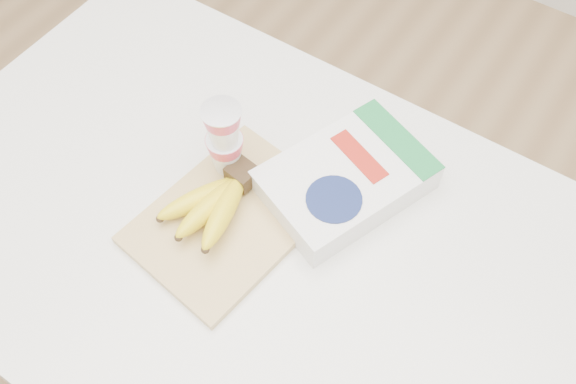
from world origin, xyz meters
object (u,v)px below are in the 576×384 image
object	(u,v)px
table	(251,324)
yogurt_stack	(224,138)
cutting_board	(230,218)
bananas	(214,202)
cereal_box	(346,179)

from	to	relation	value
table	yogurt_stack	distance (m)	0.57
cutting_board	yogurt_stack	xyz separation A→B (m)	(-0.06, 0.08, 0.09)
bananas	yogurt_stack	size ratio (longest dim) A/B	1.21
table	cutting_board	xyz separation A→B (m)	(-0.02, -0.00, 0.46)
cereal_box	yogurt_stack	bearing A→B (deg)	-135.38
cutting_board	cereal_box	distance (m)	0.21
bananas	cutting_board	bearing A→B (deg)	5.56
yogurt_stack	cereal_box	world-z (taller)	yogurt_stack
cereal_box	bananas	bearing A→B (deg)	-112.21
table	yogurt_stack	bearing A→B (deg)	135.08
cutting_board	bananas	xyz separation A→B (m)	(-0.03, -0.00, 0.03)
cutting_board	table	bearing A→B (deg)	16.05
cutting_board	cereal_box	xyz separation A→B (m)	(0.13, 0.16, 0.02)
cutting_board	yogurt_stack	distance (m)	0.14
table	cereal_box	distance (m)	0.52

